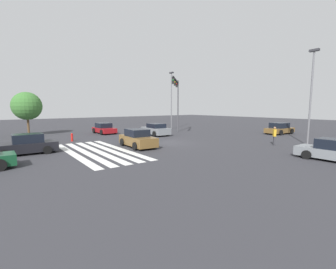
{
  "coord_description": "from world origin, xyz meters",
  "views": [
    {
      "loc": [
        17.92,
        -13.64,
        3.59
      ],
      "look_at": [
        0.0,
        0.0,
        0.86
      ],
      "focal_mm": 24.0,
      "sensor_mm": 36.0,
      "label": 1
    }
  ],
  "objects_px": {
    "car_0": "(156,130)",
    "street_light_pole_a": "(171,96)",
    "car_6": "(26,145)",
    "street_light_pole_b": "(311,90)",
    "car_5": "(279,129)",
    "fire_hydrant": "(72,137)",
    "car_3": "(104,129)",
    "traffic_signal_mast": "(177,93)",
    "car_4": "(138,139)",
    "tree_corner_a": "(27,106)",
    "pedestrian": "(274,135)"
  },
  "relations": [
    {
      "from": "car_0",
      "to": "street_light_pole_a",
      "type": "bearing_deg",
      "value": -49.01
    },
    {
      "from": "car_6",
      "to": "street_light_pole_b",
      "type": "height_order",
      "value": "street_light_pole_b"
    },
    {
      "from": "car_5",
      "to": "fire_hydrant",
      "type": "height_order",
      "value": "car_5"
    },
    {
      "from": "car_3",
      "to": "street_light_pole_b",
      "type": "distance_m",
      "value": 24.52
    },
    {
      "from": "traffic_signal_mast",
      "to": "fire_hydrant",
      "type": "bearing_deg",
      "value": -48.74
    },
    {
      "from": "car_4",
      "to": "street_light_pole_a",
      "type": "height_order",
      "value": "street_light_pole_a"
    },
    {
      "from": "car_5",
      "to": "car_6",
      "type": "relative_size",
      "value": 1.01
    },
    {
      "from": "car_4",
      "to": "tree_corner_a",
      "type": "relative_size",
      "value": 0.82
    },
    {
      "from": "traffic_signal_mast",
      "to": "pedestrian",
      "type": "distance_m",
      "value": 14.2
    },
    {
      "from": "car_4",
      "to": "car_6",
      "type": "relative_size",
      "value": 1.02
    },
    {
      "from": "car_4",
      "to": "pedestrian",
      "type": "distance_m",
      "value": 12.89
    },
    {
      "from": "car_0",
      "to": "car_4",
      "type": "relative_size",
      "value": 1.01
    },
    {
      "from": "car_0",
      "to": "fire_hydrant",
      "type": "bearing_deg",
      "value": 87.87
    },
    {
      "from": "car_4",
      "to": "traffic_signal_mast",
      "type": "bearing_deg",
      "value": 126.09
    },
    {
      "from": "traffic_signal_mast",
      "to": "street_light_pole_a",
      "type": "relative_size",
      "value": 0.81
    },
    {
      "from": "car_3",
      "to": "street_light_pole_b",
      "type": "relative_size",
      "value": 0.48
    },
    {
      "from": "car_0",
      "to": "car_3",
      "type": "height_order",
      "value": "car_0"
    },
    {
      "from": "car_4",
      "to": "tree_corner_a",
      "type": "distance_m",
      "value": 17.41
    },
    {
      "from": "pedestrian",
      "to": "fire_hydrant",
      "type": "height_order",
      "value": "pedestrian"
    },
    {
      "from": "street_light_pole_b",
      "to": "tree_corner_a",
      "type": "relative_size",
      "value": 1.6
    },
    {
      "from": "traffic_signal_mast",
      "to": "car_6",
      "type": "height_order",
      "value": "traffic_signal_mast"
    },
    {
      "from": "traffic_signal_mast",
      "to": "car_0",
      "type": "xyz_separation_m",
      "value": [
        0.03,
        -3.51,
        -4.79
      ]
    },
    {
      "from": "car_5",
      "to": "street_light_pole_b",
      "type": "relative_size",
      "value": 0.51
    },
    {
      "from": "pedestrian",
      "to": "street_light_pole_b",
      "type": "distance_m",
      "value": 5.24
    },
    {
      "from": "car_4",
      "to": "car_5",
      "type": "relative_size",
      "value": 1.01
    },
    {
      "from": "car_4",
      "to": "street_light_pole_b",
      "type": "distance_m",
      "value": 16.6
    },
    {
      "from": "pedestrian",
      "to": "street_light_pole_b",
      "type": "bearing_deg",
      "value": -173.63
    },
    {
      "from": "car_0",
      "to": "pedestrian",
      "type": "bearing_deg",
      "value": -158.37
    },
    {
      "from": "car_4",
      "to": "street_light_pole_b",
      "type": "relative_size",
      "value": 0.51
    },
    {
      "from": "car_6",
      "to": "fire_hydrant",
      "type": "height_order",
      "value": "car_6"
    },
    {
      "from": "car_4",
      "to": "tree_corner_a",
      "type": "height_order",
      "value": "tree_corner_a"
    },
    {
      "from": "car_0",
      "to": "street_light_pole_b",
      "type": "relative_size",
      "value": 0.52
    },
    {
      "from": "car_3",
      "to": "car_4",
      "type": "height_order",
      "value": "car_4"
    },
    {
      "from": "street_light_pole_a",
      "to": "car_0",
      "type": "bearing_deg",
      "value": -52.08
    },
    {
      "from": "car_0",
      "to": "car_4",
      "type": "bearing_deg",
      "value": 138.24
    },
    {
      "from": "street_light_pole_b",
      "to": "car_3",
      "type": "bearing_deg",
      "value": -151.27
    },
    {
      "from": "traffic_signal_mast",
      "to": "car_0",
      "type": "height_order",
      "value": "traffic_signal_mast"
    },
    {
      "from": "traffic_signal_mast",
      "to": "fire_hydrant",
      "type": "xyz_separation_m",
      "value": [
        -0.89,
        -13.62,
        -5.08
      ]
    },
    {
      "from": "car_6",
      "to": "street_light_pole_b",
      "type": "distance_m",
      "value": 24.85
    },
    {
      "from": "car_0",
      "to": "car_5",
      "type": "distance_m",
      "value": 16.78
    },
    {
      "from": "car_6",
      "to": "street_light_pole_a",
      "type": "relative_size",
      "value": 0.48
    },
    {
      "from": "traffic_signal_mast",
      "to": "street_light_pole_a",
      "type": "distance_m",
      "value": 6.05
    },
    {
      "from": "car_3",
      "to": "car_4",
      "type": "bearing_deg",
      "value": -9.25
    },
    {
      "from": "street_light_pole_a",
      "to": "car_5",
      "type": "bearing_deg",
      "value": 27.39
    },
    {
      "from": "car_6",
      "to": "pedestrian",
      "type": "xyz_separation_m",
      "value": [
        9.49,
        19.17,
        0.29
      ]
    },
    {
      "from": "car_3",
      "to": "car_6",
      "type": "distance_m",
      "value": 13.92
    },
    {
      "from": "car_3",
      "to": "car_4",
      "type": "xyz_separation_m",
      "value": [
        12.05,
        -1.59,
        0.07
      ]
    },
    {
      "from": "street_light_pole_a",
      "to": "street_light_pole_b",
      "type": "xyz_separation_m",
      "value": [
        20.55,
        0.25,
        -0.23
      ]
    },
    {
      "from": "tree_corner_a",
      "to": "fire_hydrant",
      "type": "xyz_separation_m",
      "value": [
        8.47,
        3.09,
        -3.32
      ]
    },
    {
      "from": "pedestrian",
      "to": "car_3",
      "type": "bearing_deg",
      "value": -18.98
    }
  ]
}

